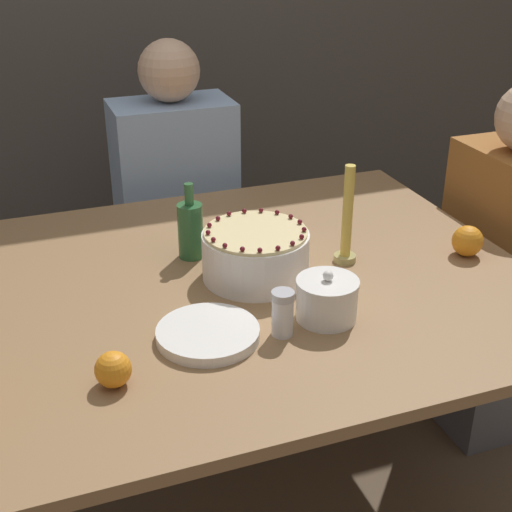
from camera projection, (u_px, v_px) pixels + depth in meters
ground_plane at (234, 509)px, 2.10m from camera, size 12.00×12.00×0.00m
dining_table at (231, 315)px, 1.80m from camera, size 1.49×1.18×0.77m
cake at (256, 255)px, 1.75m from camera, size 0.26×0.26×0.14m
sugar_bowl at (327, 299)px, 1.58m from camera, size 0.14×0.14×0.12m
sugar_shaker at (283, 313)px, 1.52m from camera, size 0.05×0.05×0.10m
plate_stack at (208, 334)px, 1.52m from camera, size 0.22×0.22×0.02m
candle at (347, 224)px, 1.81m from camera, size 0.06×0.06×0.26m
bottle at (190, 229)px, 1.85m from camera, size 0.07×0.07×0.20m
orange_fruit_1 at (113, 369)px, 1.37m from camera, size 0.07×0.07×0.07m
orange_fruit_2 at (467, 241)px, 1.87m from camera, size 0.08×0.08×0.08m
person_man_blue_shirt at (178, 237)px, 2.55m from camera, size 0.40×0.34×1.22m
person_woman_floral at (501, 288)px, 2.27m from camera, size 0.34×0.40×1.16m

